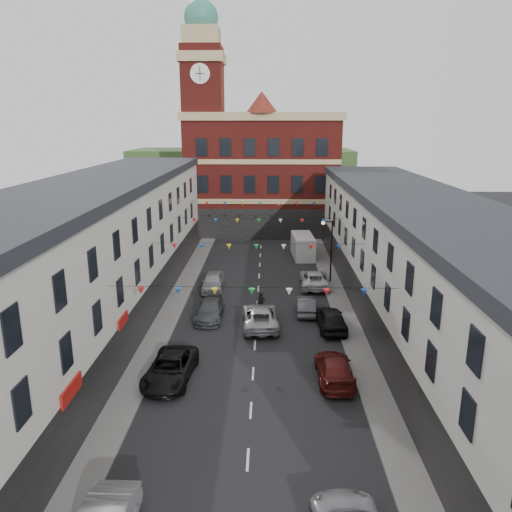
# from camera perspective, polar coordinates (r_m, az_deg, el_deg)

# --- Properties ---
(ground) EXTENTS (160.00, 160.00, 0.00)m
(ground) POSITION_cam_1_polar(r_m,az_deg,el_deg) (34.66, -0.14, -10.16)
(ground) COLOR black
(ground) RESTS_ON ground
(pavement_left) EXTENTS (1.80, 64.00, 0.15)m
(pavement_left) POSITION_cam_1_polar(r_m,az_deg,el_deg) (37.25, -10.84, -8.46)
(pavement_left) COLOR #605E5B
(pavement_left) RESTS_ON ground
(pavement_right) EXTENTS (1.80, 64.00, 0.15)m
(pavement_right) POSITION_cam_1_polar(r_m,az_deg,el_deg) (36.94, 10.84, -8.67)
(pavement_right) COLOR #605E5B
(pavement_right) RESTS_ON ground
(terrace_left) EXTENTS (8.40, 56.00, 10.70)m
(terrace_left) POSITION_cam_1_polar(r_m,az_deg,el_deg) (35.98, -19.21, -0.98)
(terrace_left) COLOR beige
(terrace_left) RESTS_ON ground
(terrace_right) EXTENTS (8.40, 56.00, 9.70)m
(terrace_right) POSITION_cam_1_polar(r_m,az_deg,el_deg) (35.56, 19.26, -2.01)
(terrace_right) COLOR silver
(terrace_right) RESTS_ON ground
(civic_building) EXTENTS (20.60, 13.30, 18.50)m
(civic_building) POSITION_cam_1_polar(r_m,az_deg,el_deg) (69.63, 0.70, 9.55)
(civic_building) COLOR maroon
(civic_building) RESTS_ON ground
(clock_tower) EXTENTS (5.60, 5.60, 30.00)m
(clock_tower) POSITION_cam_1_polar(r_m,az_deg,el_deg) (66.88, -5.98, 15.08)
(clock_tower) COLOR maroon
(clock_tower) RESTS_ON ground
(distant_hill) EXTENTS (40.00, 14.00, 10.00)m
(distant_hill) POSITION_cam_1_polar(r_m,az_deg,el_deg) (93.99, -1.59, 9.04)
(distant_hill) COLOR #325025
(distant_hill) RESTS_ON ground
(street_lamp) EXTENTS (1.10, 0.36, 6.00)m
(street_lamp) POSITION_cam_1_polar(r_m,az_deg,el_deg) (46.98, 8.33, 1.51)
(street_lamp) COLOR black
(street_lamp) RESTS_ON ground
(car_left_c) EXTENTS (2.87, 5.58, 1.51)m
(car_left_c) POSITION_cam_1_polar(r_m,az_deg,el_deg) (30.48, -9.77, -12.54)
(car_left_c) COLOR black
(car_left_c) RESTS_ON ground
(car_left_d) EXTENTS (2.09, 4.92, 1.42)m
(car_left_d) POSITION_cam_1_polar(r_m,az_deg,el_deg) (39.02, -5.27, -6.14)
(car_left_d) COLOR #3C3F44
(car_left_d) RESTS_ON ground
(car_left_e) EXTENTS (1.89, 4.68, 1.59)m
(car_left_e) POSITION_cam_1_polar(r_m,az_deg,el_deg) (45.47, -4.93, -2.92)
(car_left_e) COLOR gray
(car_left_e) RESTS_ON ground
(car_right_c) EXTENTS (2.09, 5.08, 1.47)m
(car_right_c) POSITION_cam_1_polar(r_m,az_deg,el_deg) (30.42, 8.94, -12.59)
(car_right_c) COLOR #561411
(car_right_c) RESTS_ON ground
(car_right_d) EXTENTS (2.23, 4.93, 1.64)m
(car_right_d) POSITION_cam_1_polar(r_m,az_deg,el_deg) (37.31, 8.53, -7.07)
(car_right_d) COLOR black
(car_right_d) RESTS_ON ground
(car_right_e) EXTENTS (1.57, 4.11, 1.34)m
(car_right_e) POSITION_cam_1_polar(r_m,az_deg,el_deg) (40.12, 5.73, -5.60)
(car_right_e) COLOR #484B4F
(car_right_e) RESTS_ON ground
(car_right_f) EXTENTS (2.58, 5.47, 1.51)m
(car_right_f) POSITION_cam_1_polar(r_m,az_deg,el_deg) (46.48, 6.68, -2.61)
(car_right_f) COLOR silver
(car_right_f) RESTS_ON ground
(moving_car) EXTENTS (2.94, 5.76, 1.56)m
(moving_car) POSITION_cam_1_polar(r_m,az_deg,el_deg) (37.39, 0.48, -6.92)
(moving_car) COLOR #AAABB1
(moving_car) RESTS_ON ground
(white_van) EXTENTS (2.49, 5.78, 2.51)m
(white_van) POSITION_cam_1_polar(r_m,az_deg,el_deg) (56.56, 5.37, 1.13)
(white_van) COLOR beige
(white_van) RESTS_ON ground
(pedestrian) EXTENTS (0.73, 0.54, 1.85)m
(pedestrian) POSITION_cam_1_polar(r_m,az_deg,el_deg) (39.52, 0.58, -5.46)
(pedestrian) COLOR black
(pedestrian) RESTS_ON ground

